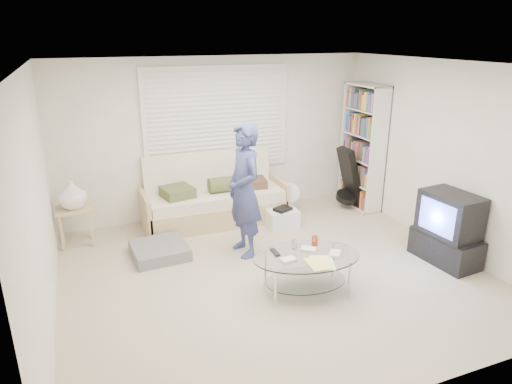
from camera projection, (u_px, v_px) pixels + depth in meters
name	position (u px, v px, depth m)	size (l,w,h in m)	color
ground	(273.00, 273.00, 5.67)	(5.00, 5.00, 0.00)	tan
room_shell	(259.00, 136.00, 5.55)	(5.02, 4.52, 2.51)	beige
window_blinds	(217.00, 119.00, 7.08)	(2.32, 0.08, 1.62)	silver
futon_sofa	(214.00, 200.00, 7.13)	(2.20, 0.89, 1.07)	tan
grey_floor_pillow	(160.00, 250.00, 6.08)	(0.70, 0.70, 0.16)	slate
side_table	(73.00, 197.00, 6.21)	(0.48, 0.39, 0.95)	tan
bookshelf	(363.00, 147.00, 7.56)	(0.32, 0.86, 2.05)	white
guitar_case	(350.00, 182.00, 7.64)	(0.42, 0.38, 1.02)	black
floor_fan	(288.00, 196.00, 7.34)	(0.35, 0.23, 0.57)	white
storage_bin	(283.00, 218.00, 6.95)	(0.47, 0.34, 0.32)	white
tv_unit	(448.00, 229.00, 5.82)	(0.53, 0.89, 0.93)	black
coffee_table	(307.00, 263.00, 5.15)	(1.34, 0.97, 0.58)	silver
standing_person	(244.00, 191.00, 5.90)	(0.65, 0.43, 1.78)	navy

